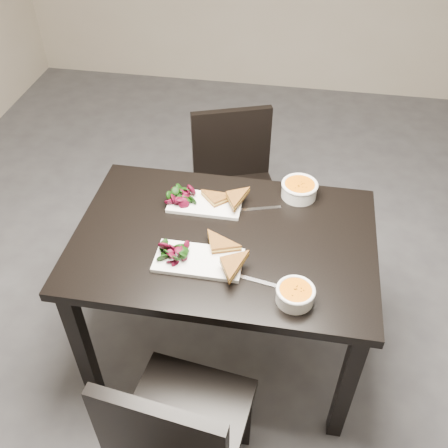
# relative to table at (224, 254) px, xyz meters

# --- Properties ---
(ground) EXTENTS (5.00, 5.00, 0.00)m
(ground) POSITION_rel_table_xyz_m (0.33, 0.29, -0.65)
(ground) COLOR #47474C
(ground) RESTS_ON ground
(table) EXTENTS (1.20, 0.80, 0.75)m
(table) POSITION_rel_table_xyz_m (0.00, 0.00, 0.00)
(table) COLOR black
(table) RESTS_ON ground
(chair_near) EXTENTS (0.47, 0.47, 0.85)m
(chair_near) POSITION_rel_table_xyz_m (-0.04, -0.69, -0.17)
(chair_near) COLOR black
(chair_near) RESTS_ON ground
(chair_far) EXTENTS (0.54, 0.54, 0.85)m
(chair_far) POSITION_rel_table_xyz_m (-0.06, 0.71, -0.17)
(chair_far) COLOR black
(chair_far) RESTS_ON ground
(plate_near) EXTENTS (0.33, 0.17, 0.02)m
(plate_near) POSITION_rel_table_xyz_m (-0.07, -0.15, 0.11)
(plate_near) COLOR white
(plate_near) RESTS_ON table
(sandwich_near) EXTENTS (0.20, 0.17, 0.05)m
(sandwich_near) POSITION_rel_table_xyz_m (-0.01, -0.14, 0.14)
(sandwich_near) COLOR #945B1F
(sandwich_near) RESTS_ON plate_near
(salad_near) EXTENTS (0.10, 0.09, 0.05)m
(salad_near) POSITION_rel_table_xyz_m (-0.17, -0.15, 0.14)
(salad_near) COLOR black
(salad_near) RESTS_ON plate_near
(soup_bowl_near) EXTENTS (0.14, 0.14, 0.06)m
(soup_bowl_near) POSITION_rel_table_xyz_m (0.30, -0.28, 0.13)
(soup_bowl_near) COLOR white
(soup_bowl_near) RESTS_ON table
(cutlery_near) EXTENTS (0.18, 0.05, 0.00)m
(cutlery_near) POSITION_rel_table_xyz_m (0.14, -0.21, 0.10)
(cutlery_near) COLOR silver
(cutlery_near) RESTS_ON table
(plate_far) EXTENTS (0.31, 0.15, 0.02)m
(plate_far) POSITION_rel_table_xyz_m (-0.11, 0.18, 0.11)
(plate_far) COLOR white
(plate_far) RESTS_ON table
(sandwich_far) EXTENTS (0.19, 0.19, 0.05)m
(sandwich_far) POSITION_rel_table_xyz_m (-0.05, 0.16, 0.14)
(sandwich_far) COLOR #945B1F
(sandwich_far) RESTS_ON plate_far
(salad_far) EXTENTS (0.10, 0.09, 0.04)m
(salad_far) POSITION_rel_table_xyz_m (-0.21, 0.18, 0.14)
(salad_far) COLOR black
(salad_far) RESTS_ON plate_far
(soup_bowl_far) EXTENTS (0.16, 0.16, 0.07)m
(soup_bowl_far) POSITION_rel_table_xyz_m (0.28, 0.31, 0.14)
(soup_bowl_far) COLOR white
(soup_bowl_far) RESTS_ON table
(cutlery_far) EXTENTS (0.18, 0.07, 0.00)m
(cutlery_far) POSITION_rel_table_xyz_m (0.12, 0.19, 0.10)
(cutlery_far) COLOR silver
(cutlery_far) RESTS_ON table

